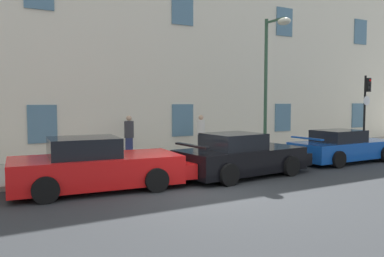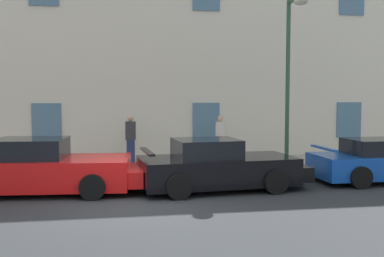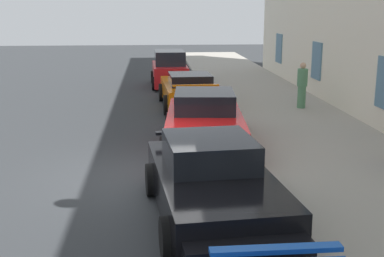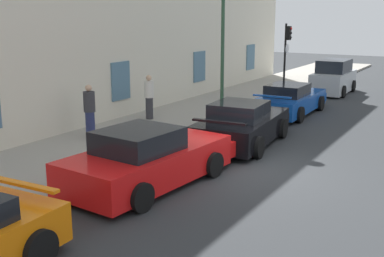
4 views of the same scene
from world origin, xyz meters
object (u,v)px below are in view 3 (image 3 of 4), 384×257
sportscar_white_middle (215,189)px  pedestrian_strolling (302,85)px  hatchback_distant (170,70)px  sportscar_red_lead (188,91)px  sportscar_yellow_flank (205,126)px

sportscar_white_middle → pedestrian_strolling: bearing=155.1°
hatchback_distant → sportscar_red_lead: bearing=6.0°
hatchback_distant → pedestrian_strolling: pedestrian_strolling is taller
sportscar_white_middle → hatchback_distant: size_ratio=1.34×
sportscar_red_lead → sportscar_white_middle: size_ratio=0.98×
pedestrian_strolling → sportscar_yellow_flank: bearing=-40.9°
sportscar_white_middle → hatchback_distant: hatchback_distant is taller
sportscar_white_middle → pedestrian_strolling: 10.39m
sportscar_red_lead → sportscar_white_middle: bearing=-1.8°
sportscar_red_lead → sportscar_white_middle: (10.80, -0.33, 0.02)m
sportscar_white_middle → pedestrian_strolling: size_ratio=2.94×
sportscar_yellow_flank → sportscar_white_middle: bearing=-3.9°
sportscar_yellow_flank → sportscar_white_middle: size_ratio=1.06×
sportscar_red_lead → pedestrian_strolling: 4.29m
sportscar_yellow_flank → pedestrian_strolling: size_ratio=3.12×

